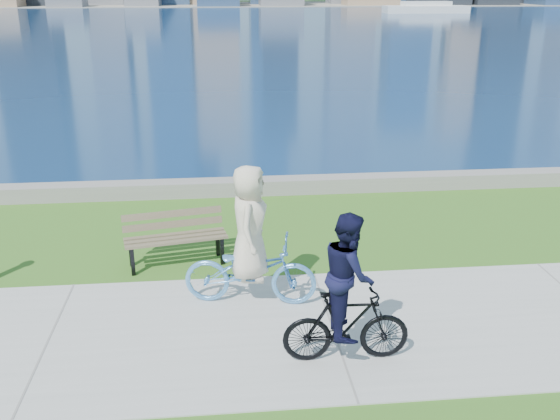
# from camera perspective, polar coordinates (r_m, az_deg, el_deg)

# --- Properties ---
(ground) EXTENTS (320.00, 320.00, 0.00)m
(ground) POSITION_cam_1_polar(r_m,az_deg,el_deg) (9.20, 4.79, -10.74)
(ground) COLOR #32641A
(ground) RESTS_ON ground
(concrete_path) EXTENTS (80.00, 3.50, 0.02)m
(concrete_path) POSITION_cam_1_polar(r_m,az_deg,el_deg) (9.20, 4.79, -10.68)
(concrete_path) COLOR #AFAFA9
(concrete_path) RESTS_ON ground
(seawall) EXTENTS (90.00, 0.50, 0.35)m
(seawall) POSITION_cam_1_polar(r_m,az_deg,el_deg) (14.75, 0.51, 2.27)
(seawall) COLOR gray
(seawall) RESTS_ON ground
(bay_water) EXTENTS (320.00, 131.00, 0.01)m
(bay_water) POSITION_cam_1_polar(r_m,az_deg,el_deg) (79.90, -4.86, 16.79)
(bay_water) COLOR navy
(bay_water) RESTS_ON ground
(far_shore) EXTENTS (320.00, 30.00, 0.12)m
(far_shore) POSITION_cam_1_polar(r_m,az_deg,el_deg) (137.83, -5.40, 18.22)
(far_shore) COLOR gray
(far_shore) RESTS_ON ground
(ferry_far) EXTENTS (12.84, 3.67, 1.74)m
(ferry_far) POSITION_cam_1_polar(r_m,az_deg,el_deg) (103.04, 13.18, 17.52)
(ferry_far) COLOR white
(ferry_far) RESTS_ON ground
(park_bench) EXTENTS (1.85, 0.93, 0.91)m
(park_bench) POSITION_cam_1_polar(r_m,az_deg,el_deg) (11.09, -9.59, -2.14)
(park_bench) COLOR black
(park_bench) RESTS_ON ground
(cyclist_woman) EXTENTS (1.05, 2.13, 2.21)m
(cyclist_woman) POSITION_cam_1_polar(r_m,az_deg,el_deg) (9.47, -2.77, -4.00)
(cyclist_woman) COLOR #5EA4E5
(cyclist_woman) RESTS_ON ground
(cyclist_man) EXTENTS (0.63, 1.67, 2.06)m
(cyclist_man) POSITION_cam_1_polar(r_m,az_deg,el_deg) (8.08, 6.17, -8.25)
(cyclist_man) COLOR black
(cyclist_man) RESTS_ON ground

